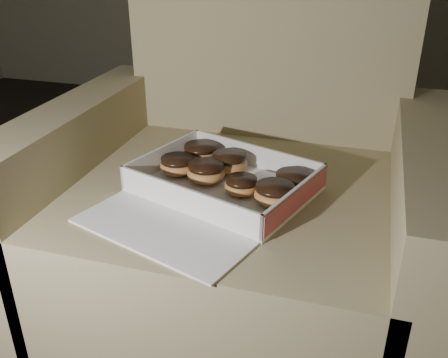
% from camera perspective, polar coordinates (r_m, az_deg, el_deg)
% --- Properties ---
extents(armchair, '(0.93, 0.78, 0.97)m').
position_cam_1_polar(armchair, '(1.24, 1.86, -4.41)').
color(armchair, '#9C9063').
rests_on(armchair, floor).
extents(bakery_box, '(0.47, 0.50, 0.06)m').
position_cam_1_polar(bakery_box, '(1.06, -1.05, -1.53)').
color(bakery_box, white).
rests_on(bakery_box, armchair).
extents(donut_a, '(0.07, 0.07, 0.04)m').
position_cam_1_polar(donut_a, '(1.05, 2.00, -0.73)').
color(donut_a, '#DD904D').
rests_on(donut_a, bakery_box).
extents(donut_b, '(0.09, 0.09, 0.04)m').
position_cam_1_polar(donut_b, '(1.20, -2.65, 3.02)').
color(donut_b, '#DD904D').
rests_on(donut_b, bakery_box).
extents(donut_c, '(0.08, 0.08, 0.04)m').
position_cam_1_polar(donut_c, '(1.15, 0.59, 1.94)').
color(donut_c, '#DD904D').
rests_on(donut_c, bakery_box).
extents(donut_d, '(0.08, 0.08, 0.04)m').
position_cam_1_polar(donut_d, '(1.02, 5.82, -1.71)').
color(donut_d, '#DD904D').
rests_on(donut_d, bakery_box).
extents(donut_e, '(0.08, 0.08, 0.04)m').
position_cam_1_polar(donut_e, '(1.14, -5.34, 1.60)').
color(donut_e, '#DD904D').
rests_on(donut_e, bakery_box).
extents(donut_f, '(0.08, 0.08, 0.04)m').
position_cam_1_polar(donut_f, '(1.10, -2.07, 0.81)').
color(donut_f, '#DD904D').
rests_on(donut_f, bakery_box).
extents(donut_g, '(0.08, 0.08, 0.04)m').
position_cam_1_polar(donut_g, '(1.07, 7.93, -0.29)').
color(donut_g, '#DD904D').
rests_on(donut_g, bakery_box).
extents(crumb_a, '(0.01, 0.01, 0.00)m').
position_cam_1_polar(crumb_a, '(1.16, -6.69, 0.94)').
color(crumb_a, black).
rests_on(crumb_a, bakery_box).
extents(crumb_b, '(0.01, 0.01, 0.00)m').
position_cam_1_polar(crumb_b, '(1.03, -3.12, -2.50)').
color(crumb_b, black).
rests_on(crumb_b, bakery_box).
extents(crumb_c, '(0.01, 0.01, 0.00)m').
position_cam_1_polar(crumb_c, '(1.04, 1.93, -2.05)').
color(crumb_c, black).
rests_on(crumb_c, bakery_box).
extents(crumb_d, '(0.01, 0.01, 0.00)m').
position_cam_1_polar(crumb_d, '(1.01, 1.67, -3.14)').
color(crumb_d, black).
rests_on(crumb_d, bakery_box).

